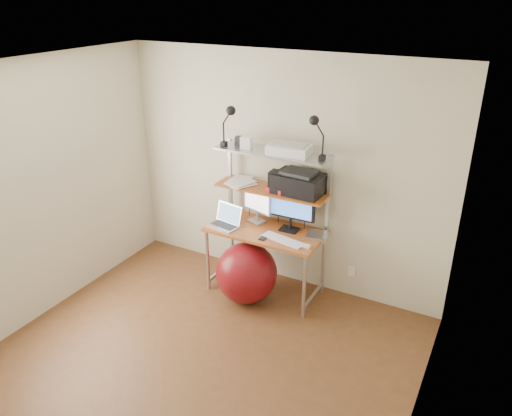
% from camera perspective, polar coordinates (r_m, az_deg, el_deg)
% --- Properties ---
extents(room, '(3.60, 3.60, 3.60)m').
position_cam_1_polar(room, '(3.85, -8.69, -4.14)').
color(room, brown).
rests_on(room, ground).
extents(computer_desk, '(1.20, 0.60, 1.57)m').
position_cam_1_polar(computer_desk, '(5.13, 1.43, -0.05)').
color(computer_desk, '#BA6024').
rests_on(computer_desk, ground).
extents(desktop, '(1.20, 0.60, 0.00)m').
position_cam_1_polar(desktop, '(5.17, 1.09, -2.48)').
color(desktop, '#BA6024').
rests_on(desktop, computer_desk).
extents(mid_shelf, '(1.18, 0.34, 0.00)m').
position_cam_1_polar(mid_shelf, '(5.11, 1.79, 2.22)').
color(mid_shelf, '#BA6024').
rests_on(mid_shelf, computer_desk).
extents(top_shelf, '(1.18, 0.34, 0.00)m').
position_cam_1_polar(top_shelf, '(4.97, 1.85, 6.50)').
color(top_shelf, '#B4B4B9').
rests_on(top_shelf, computer_desk).
extents(floor, '(3.60, 3.60, 0.00)m').
position_cam_1_polar(floor, '(4.57, -7.67, -18.08)').
color(floor, brown).
rests_on(floor, ground).
extents(wall_outlet, '(0.08, 0.01, 0.12)m').
position_cam_1_polar(wall_outlet, '(5.39, 10.88, -7.08)').
color(wall_outlet, white).
rests_on(wall_outlet, room).
extents(monitor_silver, '(0.38, 0.18, 0.43)m').
position_cam_1_polar(monitor_silver, '(5.26, 0.15, 0.75)').
color(monitor_silver, '#AFAFB4').
rests_on(monitor_silver, desktop).
extents(monitor_black, '(0.52, 0.15, 0.52)m').
position_cam_1_polar(monitor_black, '(5.07, 3.98, 0.20)').
color(monitor_black, black).
rests_on(monitor_black, desktop).
extents(laptop, '(0.36, 0.31, 0.28)m').
position_cam_1_polar(laptop, '(5.26, -3.38, -1.48)').
color(laptop, '#B5B5BA').
rests_on(laptop, desktop).
extents(keyboard, '(0.47, 0.21, 0.01)m').
position_cam_1_polar(keyboard, '(4.96, 3.09, -3.65)').
color(keyboard, white).
rests_on(keyboard, desktop).
extents(mouse, '(0.09, 0.06, 0.02)m').
position_cam_1_polar(mouse, '(4.85, 5.70, -4.35)').
color(mouse, white).
rests_on(mouse, desktop).
extents(mac_mini, '(0.24, 0.24, 0.04)m').
position_cam_1_polar(mac_mini, '(5.04, 7.04, -3.16)').
color(mac_mini, '#B5B5BA').
rests_on(mac_mini, desktop).
extents(phone, '(0.07, 0.12, 0.01)m').
position_cam_1_polar(phone, '(5.00, 0.88, -3.41)').
color(phone, black).
rests_on(phone, desktop).
extents(printer, '(0.51, 0.36, 0.23)m').
position_cam_1_polar(printer, '(4.98, 4.94, 2.91)').
color(printer, black).
rests_on(printer, mid_shelf).
extents(nas_cube, '(0.15, 0.15, 0.21)m').
position_cam_1_polar(nas_cube, '(5.02, 2.40, 3.10)').
color(nas_cube, black).
rests_on(nas_cube, mid_shelf).
extents(red_box, '(0.20, 0.15, 0.05)m').
position_cam_1_polar(red_box, '(5.01, 2.36, 2.09)').
color(red_box, red).
rests_on(red_box, mid_shelf).
extents(scanner, '(0.43, 0.30, 0.11)m').
position_cam_1_polar(scanner, '(4.88, 3.82, 6.75)').
color(scanner, white).
rests_on(scanner, top_shelf).
extents(box_white, '(0.12, 0.10, 0.12)m').
position_cam_1_polar(box_white, '(5.03, -1.10, 7.47)').
color(box_white, white).
rests_on(box_white, top_shelf).
extents(box_grey, '(0.11, 0.11, 0.09)m').
position_cam_1_polar(box_grey, '(5.15, -1.88, 7.67)').
color(box_grey, '#2F2E31').
rests_on(box_grey, top_shelf).
extents(clip_lamp_left, '(0.17, 0.10, 0.43)m').
position_cam_1_polar(clip_lamp_left, '(5.00, -3.06, 10.31)').
color(clip_lamp_left, black).
rests_on(clip_lamp_left, top_shelf).
extents(clip_lamp_right, '(0.17, 0.09, 0.42)m').
position_cam_1_polar(clip_lamp_right, '(4.67, 6.86, 9.09)').
color(clip_lamp_right, black).
rests_on(clip_lamp_right, top_shelf).
extents(exercise_ball, '(0.64, 0.64, 0.64)m').
position_cam_1_polar(exercise_ball, '(5.22, -1.09, -7.44)').
color(exercise_ball, maroon).
rests_on(exercise_ball, floor).
extents(paper_stack, '(0.36, 0.42, 0.02)m').
position_cam_1_polar(paper_stack, '(5.26, -1.80, 3.01)').
color(paper_stack, white).
rests_on(paper_stack, mid_shelf).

